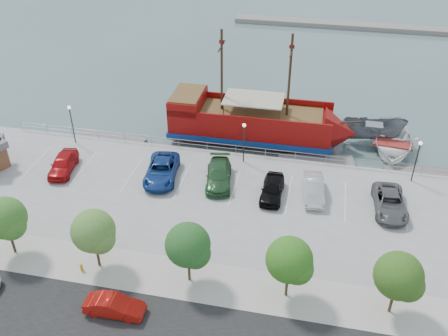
# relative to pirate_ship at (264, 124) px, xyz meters

# --- Properties ---
(ground) EXTENTS (160.00, 160.00, 0.00)m
(ground) POSITION_rel_pirate_ship_xyz_m (-1.21, -12.51, -2.14)
(ground) COLOR #445D5B
(sidewalk) EXTENTS (100.00, 4.00, 0.05)m
(sidewalk) POSITION_rel_pirate_ship_xyz_m (-1.21, -22.51, -1.12)
(sidewalk) COLOR #B3AB9A
(sidewalk) RESTS_ON land_slab
(seawall_railing) EXTENTS (50.00, 0.06, 1.00)m
(seawall_railing) POSITION_rel_pirate_ship_xyz_m (-1.21, -4.71, -0.61)
(seawall_railing) COLOR gray
(seawall_railing) RESTS_ON land_slab
(far_shore) EXTENTS (40.00, 3.00, 0.80)m
(far_shore) POSITION_rel_pirate_ship_xyz_m (8.79, 42.49, -1.74)
(far_shore) COLOR gray
(far_shore) RESTS_ON ground
(pirate_ship) EXTENTS (20.30, 5.84, 12.77)m
(pirate_ship) POSITION_rel_pirate_ship_xyz_m (0.00, 0.00, 0.00)
(pirate_ship) COLOR maroon
(pirate_ship) RESTS_ON ground
(patrol_boat) EXTENTS (7.06, 3.17, 2.65)m
(patrol_boat) POSITION_rel_pirate_ship_xyz_m (11.57, 2.29, -0.81)
(patrol_boat) COLOR slate
(patrol_boat) RESTS_ON ground
(speedboat) EXTENTS (6.54, 8.58, 1.66)m
(speedboat) POSITION_rel_pirate_ship_xyz_m (13.55, 0.48, -1.31)
(speedboat) COLOR white
(speedboat) RESTS_ON ground
(dock_west) EXTENTS (7.88, 2.99, 0.44)m
(dock_west) POSITION_rel_pirate_ship_xyz_m (-16.45, -3.31, -1.92)
(dock_west) COLOR slate
(dock_west) RESTS_ON ground
(dock_mid) EXTENTS (7.85, 3.39, 0.43)m
(dock_mid) POSITION_rel_pirate_ship_xyz_m (5.91, -3.31, -1.92)
(dock_mid) COLOR gray
(dock_mid) RESTS_ON ground
(dock_east) EXTENTS (7.11, 2.84, 0.39)m
(dock_east) POSITION_rel_pirate_ship_xyz_m (16.11, -3.31, -1.94)
(dock_east) COLOR slate
(dock_east) RESTS_ON ground
(street_sedan) EXTENTS (4.12, 1.51, 1.35)m
(street_sedan) POSITION_rel_pirate_ship_xyz_m (-6.30, -26.49, -0.46)
(street_sedan) COLOR #AE140D
(street_sedan) RESTS_ON street
(fire_hydrant) EXTENTS (0.23, 0.23, 0.67)m
(fire_hydrant) POSITION_rel_pirate_ship_xyz_m (-10.25, -23.31, -0.77)
(fire_hydrant) COLOR #C48E12
(fire_hydrant) RESTS_ON sidewalk
(lamp_post_left) EXTENTS (0.36, 0.36, 4.28)m
(lamp_post_left) POSITION_rel_pirate_ship_xyz_m (-19.21, -6.01, 1.80)
(lamp_post_left) COLOR black
(lamp_post_left) RESTS_ON land_slab
(lamp_post_mid) EXTENTS (0.36, 0.36, 4.28)m
(lamp_post_mid) POSITION_rel_pirate_ship_xyz_m (-1.21, -6.01, 1.80)
(lamp_post_mid) COLOR black
(lamp_post_mid) RESTS_ON land_slab
(lamp_post_right) EXTENTS (0.36, 0.36, 4.28)m
(lamp_post_right) POSITION_rel_pirate_ship_xyz_m (14.79, -6.01, 1.80)
(lamp_post_right) COLOR black
(lamp_post_right) RESTS_ON land_slab
(tree_b) EXTENTS (3.30, 3.20, 5.00)m
(tree_b) POSITION_rel_pirate_ship_xyz_m (-16.06, -22.58, 2.16)
(tree_b) COLOR #473321
(tree_b) RESTS_ON sidewalk
(tree_c) EXTENTS (3.30, 3.20, 5.00)m
(tree_c) POSITION_rel_pirate_ship_xyz_m (-9.06, -22.58, 2.16)
(tree_c) COLOR #473321
(tree_c) RESTS_ON sidewalk
(tree_d) EXTENTS (3.30, 3.20, 5.00)m
(tree_d) POSITION_rel_pirate_ship_xyz_m (-2.06, -22.58, 2.16)
(tree_d) COLOR #473321
(tree_d) RESTS_ON sidewalk
(tree_e) EXTENTS (3.30, 3.20, 5.00)m
(tree_e) POSITION_rel_pirate_ship_xyz_m (4.94, -22.58, 2.16)
(tree_e) COLOR #473321
(tree_e) RESTS_ON sidewalk
(tree_f) EXTENTS (3.30, 3.20, 5.00)m
(tree_f) POSITION_rel_pirate_ship_xyz_m (11.94, -22.58, 2.16)
(tree_f) COLOR #473321
(tree_f) RESTS_ON sidewalk
(parked_car_a) EXTENTS (2.74, 5.13, 1.66)m
(parked_car_a) POSITION_rel_pirate_ship_xyz_m (-17.81, -11.25, -0.31)
(parked_car_a) COLOR #B31013
(parked_car_a) RESTS_ON land_slab
(parked_car_c) EXTENTS (3.64, 6.38, 1.68)m
(parked_car_c) POSITION_rel_pirate_ship_xyz_m (-8.21, -10.40, -0.30)
(parked_car_c) COLOR navy
(parked_car_c) RESTS_ON land_slab
(parked_car_d) EXTENTS (3.20, 5.91, 1.63)m
(parked_car_d) POSITION_rel_pirate_ship_xyz_m (-2.80, -10.05, -0.33)
(parked_car_d) COLOR #2A592E
(parked_car_d) RESTS_ON land_slab
(parked_car_e) EXTENTS (1.90, 4.71, 1.60)m
(parked_car_e) POSITION_rel_pirate_ship_xyz_m (2.32, -11.11, -0.34)
(parked_car_e) COLOR black
(parked_car_e) RESTS_ON land_slab
(parked_car_f) EXTENTS (2.30, 5.06, 1.61)m
(parked_car_f) POSITION_rel_pirate_ship_xyz_m (5.91, -10.33, -0.33)
(parked_car_f) COLOR silver
(parked_car_f) RESTS_ON land_slab
(parked_car_g) EXTENTS (2.94, 5.75, 1.56)m
(parked_car_g) POSITION_rel_pirate_ship_xyz_m (12.44, -11.01, -0.36)
(parked_car_g) COLOR #5F5F5F
(parked_car_g) RESTS_ON land_slab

